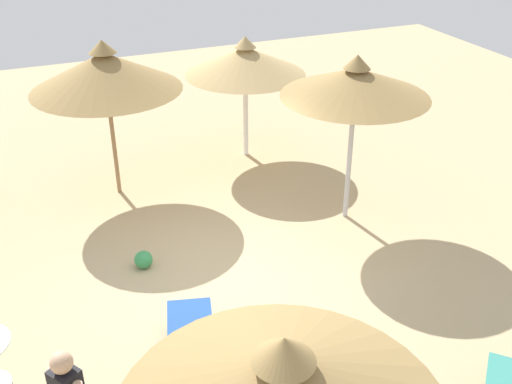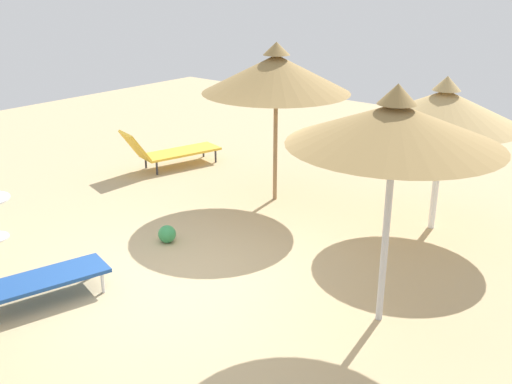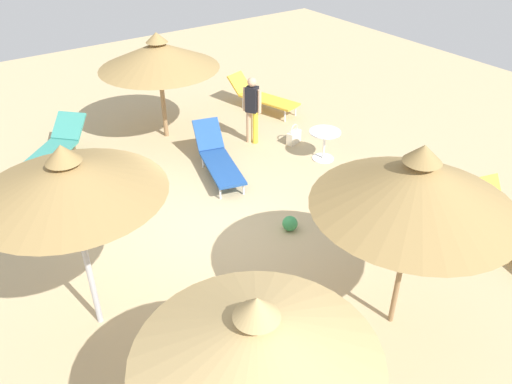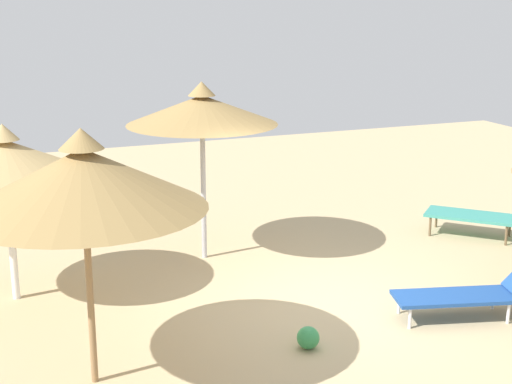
# 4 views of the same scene
# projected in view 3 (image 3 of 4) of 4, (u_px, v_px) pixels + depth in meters

# --- Properties ---
(ground) EXTENTS (24.00, 24.00, 0.10)m
(ground) POSITION_uv_depth(u_px,v_px,m) (215.00, 232.00, 9.27)
(ground) COLOR tan
(parasol_umbrella_back) EXTENTS (2.37, 2.37, 2.85)m
(parasol_umbrella_back) POSITION_uv_depth(u_px,v_px,m) (68.00, 178.00, 6.10)
(parasol_umbrella_back) COLOR #B2B2B7
(parasol_umbrella_back) RESTS_ON ground
(parasol_umbrella_far_left) EXTENTS (2.71, 2.71, 2.48)m
(parasol_umbrella_far_left) POSITION_uv_depth(u_px,v_px,m) (158.00, 55.00, 11.35)
(parasol_umbrella_far_left) COLOR olive
(parasol_umbrella_far_left) RESTS_ON ground
(parasol_umbrella_edge) EXTENTS (2.38, 2.38, 2.48)m
(parasol_umbrella_edge) POSITION_uv_depth(u_px,v_px,m) (257.00, 337.00, 4.57)
(parasol_umbrella_edge) COLOR white
(parasol_umbrella_edge) RESTS_ON ground
(parasol_umbrella_near_right) EXTENTS (2.59, 2.59, 2.84)m
(parasol_umbrella_near_right) POSITION_uv_depth(u_px,v_px,m) (417.00, 184.00, 6.17)
(parasol_umbrella_near_right) COLOR olive
(parasol_umbrella_near_right) RESTS_ON ground
(lounge_chair_front) EXTENTS (1.09, 2.14, 0.86)m
(lounge_chair_front) POSITION_uv_depth(u_px,v_px,m) (218.00, 157.00, 10.71)
(lounge_chair_front) COLOR #1E478C
(lounge_chair_front) RESTS_ON ground
(lounge_chair_near_left) EXTENTS (1.95, 1.93, 0.83)m
(lounge_chair_near_left) POSITION_uv_depth(u_px,v_px,m) (54.00, 147.00, 10.98)
(lounge_chair_near_left) COLOR teal
(lounge_chair_near_left) RESTS_ON ground
(lounge_chair_far_right) EXTENTS (1.13, 2.11, 0.80)m
(lounge_chair_far_right) POSITION_uv_depth(u_px,v_px,m) (262.00, 96.00, 13.53)
(lounge_chair_far_right) COLOR gold
(lounge_chair_far_right) RESTS_ON ground
(person_standing_back) EXTENTS (0.32, 0.39, 1.59)m
(person_standing_back) POSITION_uv_depth(u_px,v_px,m) (252.00, 107.00, 11.65)
(person_standing_back) COLOR tan
(person_standing_back) RESTS_ON ground
(handbag) EXTENTS (0.43, 0.29, 0.48)m
(handbag) POSITION_uv_depth(u_px,v_px,m) (294.00, 137.00, 12.01)
(handbag) COLOR beige
(handbag) RESTS_ON ground
(side_table_round) EXTENTS (0.69, 0.69, 0.67)m
(side_table_round) POSITION_uv_depth(u_px,v_px,m) (325.00, 140.00, 11.20)
(side_table_round) COLOR silver
(side_table_round) RESTS_ON ground
(beach_ball) EXTENTS (0.28, 0.28, 0.28)m
(beach_ball) POSITION_uv_depth(u_px,v_px,m) (290.00, 223.00, 9.16)
(beach_ball) COLOR #338C4C
(beach_ball) RESTS_ON ground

